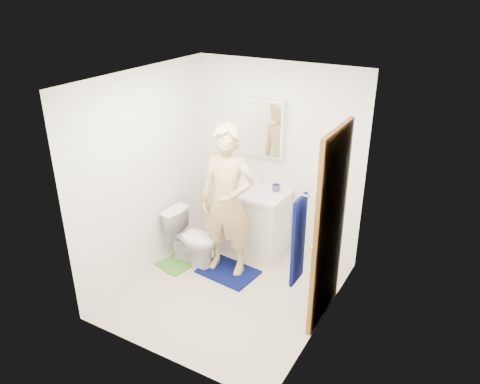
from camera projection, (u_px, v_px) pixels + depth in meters
name	position (u px, v px, depth m)	size (l,w,h in m)	color
floor	(229.00, 290.00, 5.36)	(2.20, 2.40, 0.02)	beige
ceiling	(227.00, 77.00, 4.34)	(2.20, 2.40, 0.02)	white
wall_back	(278.00, 159.00, 5.81)	(2.20, 0.02, 2.40)	white
wall_front	(154.00, 248.00, 3.90)	(2.20, 0.02, 2.40)	white
wall_left	(145.00, 174.00, 5.35)	(0.02, 2.40, 2.40)	white
wall_right	(330.00, 220.00, 4.35)	(0.02, 2.40, 2.40)	white
vanity_cabinet	(255.00, 223.00, 5.98)	(0.75, 0.55, 0.80)	white
countertop	(256.00, 192.00, 5.80)	(0.79, 0.59, 0.05)	white
sink_basin	(256.00, 191.00, 5.79)	(0.40, 0.40, 0.03)	white
faucet	(263.00, 181.00, 5.90)	(0.03, 0.03, 0.12)	silver
medicine_cabinet	(266.00, 128.00, 5.65)	(0.50, 0.12, 0.70)	white
mirror_panel	(263.00, 129.00, 5.60)	(0.46, 0.01, 0.66)	white
door	(330.00, 228.00, 4.56)	(0.05, 0.80, 2.05)	brown
door_knob	(313.00, 249.00, 4.36)	(0.07, 0.07, 0.07)	gold
towel	(298.00, 240.00, 3.92)	(0.03, 0.24, 0.80)	#080F4C
towel_hook	(306.00, 196.00, 3.72)	(0.02, 0.02, 0.06)	silver
toilet	(192.00, 238.00, 5.74)	(0.38, 0.67, 0.68)	white
bath_mat	(228.00, 272.00, 5.66)	(0.67, 0.48, 0.02)	#080F4C
green_rug	(174.00, 265.00, 5.79)	(0.38, 0.32, 0.02)	#4B9531
soap_dispenser	(233.00, 180.00, 5.85)	(0.08, 0.09, 0.19)	#CA655E
toothbrush_cup	(276.00, 188.00, 5.75)	(0.11, 0.11, 0.09)	#503A80
man	(227.00, 201.00, 5.33)	(0.66, 0.43, 1.81)	tan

